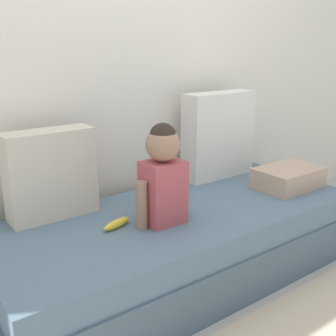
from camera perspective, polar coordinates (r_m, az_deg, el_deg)
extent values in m
plane|color=#B2ADA3|center=(2.42, 1.61, -14.57)|extent=(12.00, 12.00, 0.00)
cube|color=silver|center=(2.53, -6.27, 15.50)|extent=(5.29, 0.10, 2.41)
cube|color=#495F70|center=(2.35, 1.64, -11.87)|extent=(2.09, 0.86, 0.26)
cube|color=slate|center=(2.26, 1.68, -7.43)|extent=(2.02, 0.83, 0.14)
cube|color=beige|center=(2.17, -15.82, -0.84)|extent=(0.45, 0.16, 0.45)
cube|color=silver|center=(2.75, 6.95, 4.51)|extent=(0.51, 0.16, 0.56)
cube|color=#B24C51|center=(2.03, -0.69, -3.35)|extent=(0.20, 0.16, 0.31)
sphere|color=#9E755B|center=(1.97, -0.71, 3.27)|extent=(0.17, 0.17, 0.17)
sphere|color=#2D231E|center=(1.96, -0.72, 4.35)|extent=(0.13, 0.13, 0.13)
cylinder|color=#9E755B|center=(1.98, -3.64, -5.15)|extent=(0.06, 0.06, 0.24)
cylinder|color=#9E755B|center=(2.12, 2.08, -3.65)|extent=(0.06, 0.06, 0.24)
ellipsoid|color=yellow|center=(2.04, -7.05, -7.60)|extent=(0.18, 0.09, 0.04)
cube|color=tan|center=(2.66, 16.19, -1.28)|extent=(0.40, 0.28, 0.13)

